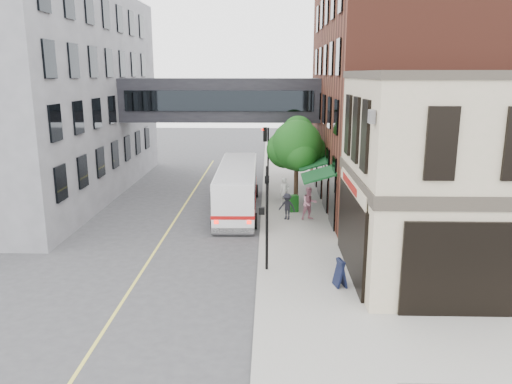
# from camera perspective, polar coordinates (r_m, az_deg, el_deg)

# --- Properties ---
(ground) EXTENTS (120.00, 120.00, 0.00)m
(ground) POSITION_cam_1_polar(r_m,az_deg,el_deg) (19.93, 0.02, -11.36)
(ground) COLOR #38383A
(ground) RESTS_ON ground
(sidewalk_main) EXTENTS (4.00, 60.00, 0.15)m
(sidewalk_main) POSITION_cam_1_polar(r_m,az_deg,el_deg) (33.18, 4.12, -1.06)
(sidewalk_main) COLOR gray
(sidewalk_main) RESTS_ON ground
(corner_building) EXTENTS (10.19, 8.12, 8.45)m
(corner_building) POSITION_cam_1_polar(r_m,az_deg,el_deg) (22.20, 24.01, 1.50)
(corner_building) COLOR beige
(corner_building) RESTS_ON ground
(brick_building) EXTENTS (13.76, 18.00, 14.00)m
(brick_building) POSITION_cam_1_polar(r_m,az_deg,el_deg) (34.45, 17.85, 10.53)
(brick_building) COLOR #57261B
(brick_building) RESTS_ON ground
(opposite_building) EXTENTS (14.00, 24.00, 14.00)m
(opposite_building) POSITION_cam_1_polar(r_m,az_deg,el_deg) (38.33, -26.02, 10.08)
(opposite_building) COLOR slate
(opposite_building) RESTS_ON ground
(skyway_bridge) EXTENTS (14.00, 3.18, 3.00)m
(skyway_bridge) POSITION_cam_1_polar(r_m,az_deg,el_deg) (36.30, -4.03, 10.47)
(skyway_bridge) COLOR black
(skyway_bridge) RESTS_ON ground
(traffic_signal_near) EXTENTS (0.44, 0.22, 4.60)m
(traffic_signal_near) POSITION_cam_1_polar(r_m,az_deg,el_deg) (20.80, 1.18, -1.55)
(traffic_signal_near) COLOR black
(traffic_signal_near) RESTS_ON sidewalk_main
(traffic_signal_far) EXTENTS (0.53, 0.28, 4.50)m
(traffic_signal_far) POSITION_cam_1_polar(r_m,az_deg,el_deg) (35.45, 1.17, 5.29)
(traffic_signal_far) COLOR black
(traffic_signal_far) RESTS_ON sidewalk_main
(street_sign_pole) EXTENTS (0.08, 0.75, 3.00)m
(street_sign_pole) POSITION_cam_1_polar(r_m,az_deg,el_deg) (25.90, 1.30, -0.93)
(street_sign_pole) COLOR gray
(street_sign_pole) RESTS_ON sidewalk_main
(street_tree) EXTENTS (3.80, 3.20, 5.60)m
(street_tree) POSITION_cam_1_polar(r_m,az_deg,el_deg) (31.67, 4.65, 5.32)
(street_tree) COLOR #382619
(street_tree) RESTS_ON sidewalk_main
(lane_marking) EXTENTS (0.12, 40.00, 0.01)m
(lane_marking) POSITION_cam_1_polar(r_m,az_deg,el_deg) (29.81, -9.13, -3.01)
(lane_marking) COLOR #D8CC4C
(lane_marking) RESTS_ON ground
(bus) EXTENTS (2.65, 10.40, 2.79)m
(bus) POSITION_cam_1_polar(r_m,az_deg,el_deg) (30.79, -2.16, 0.68)
(bus) COLOR white
(bus) RESTS_ON ground
(pedestrian_a) EXTENTS (0.77, 0.62, 1.83)m
(pedestrian_a) POSITION_cam_1_polar(r_m,az_deg,el_deg) (31.39, 3.28, -0.02)
(pedestrian_a) COLOR silver
(pedestrian_a) RESTS_ON sidewalk_main
(pedestrian_b) EXTENTS (1.12, 1.00, 1.90)m
(pedestrian_b) POSITION_cam_1_polar(r_m,az_deg,el_deg) (28.68, 6.12, -1.30)
(pedestrian_b) COLOR #CF869B
(pedestrian_b) RESTS_ON sidewalk_main
(pedestrian_c) EXTENTS (1.14, 0.92, 1.53)m
(pedestrian_c) POSITION_cam_1_polar(r_m,az_deg,el_deg) (28.63, 3.58, -1.65)
(pedestrian_c) COLOR black
(pedestrian_c) RESTS_ON sidewalk_main
(newspaper_box) EXTENTS (0.60, 0.56, 1.01)m
(newspaper_box) POSITION_cam_1_polar(r_m,az_deg,el_deg) (30.35, 4.33, -1.30)
(newspaper_box) COLOR #135314
(newspaper_box) RESTS_ON sidewalk_main
(sandwich_board) EXTENTS (0.53, 0.69, 1.10)m
(sandwich_board) POSITION_cam_1_polar(r_m,az_deg,el_deg) (20.14, 9.60, -9.11)
(sandwich_board) COLOR black
(sandwich_board) RESTS_ON sidewalk_main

